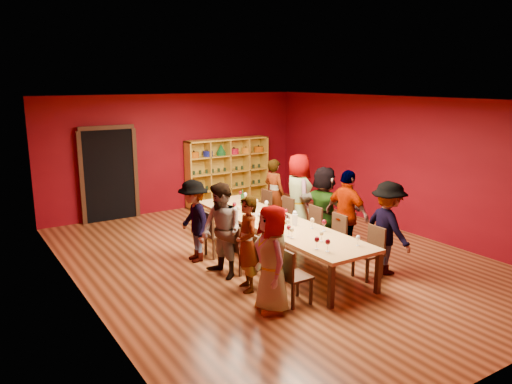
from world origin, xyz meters
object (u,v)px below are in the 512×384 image
at_px(person_right_1, 347,215).
at_px(person_right_2, 324,207).
at_px(chair_person_left_0, 291,274).
at_px(chair_person_left_1, 261,258).
at_px(person_right_4, 274,193).
at_px(spittoon_bowl, 281,218).
at_px(chair_person_right_1, 335,235).
at_px(tasting_table, 275,224).
at_px(person_left_0, 272,259).
at_px(person_left_1, 247,244).
at_px(person_right_0, 388,228).
at_px(person_right_3, 298,195).
at_px(chair_person_left_3, 214,232).
at_px(person_left_2, 222,231).
at_px(chair_person_right_3, 284,216).
at_px(chair_person_right_0, 371,249).
at_px(shelving_unit, 227,168).
at_px(wine_bottle, 243,199).
at_px(chair_person_right_2, 311,226).
at_px(chair_person_right_4, 263,207).
at_px(person_left_3, 194,221).

relative_size(person_right_1, person_right_2, 1.02).
relative_size(chair_person_left_0, person_right_2, 0.53).
relative_size(chair_person_left_1, person_right_4, 0.56).
bearing_deg(spittoon_bowl, chair_person_right_1, -32.89).
bearing_deg(tasting_table, chair_person_left_1, -134.78).
height_order(person_left_0, chair_person_right_1, person_left_0).
relative_size(person_left_1, person_right_0, 0.95).
bearing_deg(person_right_3, chair_person_left_3, 110.47).
xyz_separation_m(tasting_table, person_right_4, (1.23, 1.81, 0.10)).
height_order(chair_person_left_0, spittoon_bowl, spittoon_bowl).
xyz_separation_m(person_left_2, person_right_3, (2.55, 1.18, 0.07)).
distance_m(person_right_1, chair_person_right_3, 1.69).
bearing_deg(person_left_1, chair_person_right_0, 85.61).
bearing_deg(person_left_1, tasting_table, 141.47).
height_order(person_left_0, chair_person_right_0, person_left_0).
bearing_deg(person_left_1, person_right_1, 109.93).
bearing_deg(person_left_0, chair_person_left_1, 171.47).
relative_size(shelving_unit, person_left_0, 1.49).
distance_m(chair_person_left_0, chair_person_left_3, 2.50).
height_order(person_left_0, person_right_2, person_right_2).
relative_size(chair_person_right_1, person_right_1, 0.52).
xyz_separation_m(person_left_1, wine_bottle, (1.33, 2.35, 0.09)).
bearing_deg(wine_bottle, chair_person_right_1, -69.91).
xyz_separation_m(person_right_0, person_right_1, (-0.09, 0.94, 0.03)).
bearing_deg(chair_person_left_1, chair_person_left_0, -90.00).
xyz_separation_m(chair_person_right_0, person_right_2, (0.32, 1.65, 0.34)).
xyz_separation_m(person_right_1, chair_person_right_3, (-0.29, 1.63, -0.36)).
bearing_deg(person_right_4, chair_person_right_1, 161.84).
height_order(person_left_0, person_left_1, person_left_0).
bearing_deg(spittoon_bowl, chair_person_left_1, -140.19).
xyz_separation_m(chair_person_left_0, chair_person_right_1, (1.82, 1.08, 0.00)).
xyz_separation_m(tasting_table, chair_person_right_0, (0.91, -1.60, -0.20)).
distance_m(person_left_2, chair_person_right_3, 2.49).
bearing_deg(shelving_unit, chair_person_right_1, -95.58).
xyz_separation_m(tasting_table, person_right_0, (1.28, -1.60, 0.12)).
relative_size(chair_person_right_0, chair_person_right_1, 1.00).
relative_size(person_left_0, chair_person_left_1, 1.81).
relative_size(person_left_0, chair_person_right_2, 1.81).
bearing_deg(chair_person_right_2, chair_person_right_4, 90.00).
bearing_deg(shelving_unit, chair_person_left_3, -122.97).
bearing_deg(chair_person_right_2, person_right_1, -68.13).
bearing_deg(shelving_unit, person_left_0, -113.72).
height_order(chair_person_left_3, chair_person_right_0, same).
height_order(shelving_unit, person_left_1, shelving_unit).
relative_size(person_right_0, chair_person_right_3, 1.85).
height_order(person_left_0, person_right_4, person_left_0).
distance_m(chair_person_right_3, spittoon_bowl, 1.41).
height_order(person_left_3, chair_person_right_0, person_left_3).
height_order(shelving_unit, chair_person_right_2, shelving_unit).
height_order(tasting_table, person_right_2, person_right_2).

